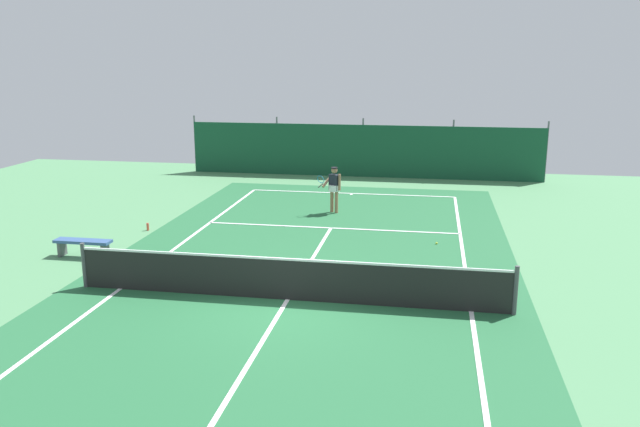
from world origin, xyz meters
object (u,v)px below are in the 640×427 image
tennis_player (334,186)px  parked_car (400,150)px  water_bottle (148,227)px  tennis_ball_near_player (436,243)px  courtside_bench (83,244)px  tennis_net (287,279)px

tennis_player → parked_car: parked_car is taller
tennis_player → water_bottle: bearing=60.3°
tennis_ball_near_player → water_bottle: 9.13m
parked_car → courtside_bench: 18.37m
tennis_player → water_bottle: (-5.51, -3.42, -0.84)m
tennis_player → parked_car: size_ratio=0.39×
tennis_player → courtside_bench: 8.80m
tennis_net → tennis_player: size_ratio=6.17×
tennis_player → tennis_ball_near_player: (3.61, -3.42, -0.93)m
tennis_ball_near_player → parked_car: size_ratio=0.02×
tennis_player → tennis_ball_near_player: bearing=165.0°
tennis_player → water_bottle: size_ratio=6.83×
parked_car → courtside_bench: parked_car is taller
courtside_bench → water_bottle: bearing=79.2°
water_bottle → parked_car: bearing=61.9°
courtside_bench → tennis_net: bearing=-19.3°
courtside_bench → tennis_player: bearing=46.3°
tennis_player → parked_car: 10.40m
tennis_ball_near_player → water_bottle: size_ratio=0.28×
tennis_net → tennis_ball_near_player: (3.38, 5.13, -0.48)m
courtside_bench → tennis_ball_near_player: bearing=16.8°
tennis_ball_near_player → courtside_bench: (-9.69, -2.92, 0.34)m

